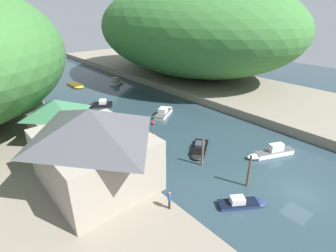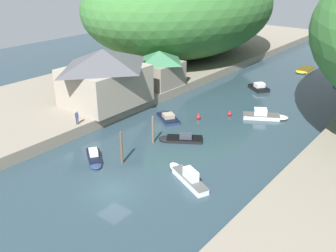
% 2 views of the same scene
% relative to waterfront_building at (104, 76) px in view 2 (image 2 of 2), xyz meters
% --- Properties ---
extents(water_surface, '(130.00, 130.00, 0.00)m').
position_rel_waterfront_building_xyz_m(water_surface, '(15.12, 16.90, -5.28)').
color(water_surface, '#283D47').
rests_on(water_surface, ground).
extents(left_bank, '(22.00, 120.00, 1.38)m').
position_rel_waterfront_building_xyz_m(left_bank, '(-7.39, 16.90, -4.59)').
color(left_bank, gray).
rests_on(left_bank, ground).
extents(hillside_left, '(31.86, 44.60, 19.52)m').
position_rel_waterfront_building_xyz_m(hillside_left, '(-8.49, 28.91, 5.86)').
color(hillside_left, '#387033').
rests_on(hillside_left, left_bank).
extents(waterfront_building, '(9.26, 11.16, 7.54)m').
position_rel_waterfront_building_xyz_m(waterfront_building, '(0.00, 0.00, 0.00)').
color(waterfront_building, gray).
rests_on(waterfront_building, left_bank).
extents(boathouse_shed, '(6.30, 6.80, 5.46)m').
position_rel_waterfront_building_xyz_m(boathouse_shed, '(0.56, 10.83, -1.08)').
color(boathouse_shed, gray).
rests_on(boathouse_shed, left_bank).
extents(boat_moored_right, '(4.52, 3.60, 0.96)m').
position_rel_waterfront_building_xyz_m(boat_moored_right, '(9.26, -10.27, -4.99)').
color(boat_moored_right, navy).
rests_on(boat_moored_right, water_surface).
extents(boat_mid_channel, '(5.34, 4.29, 0.96)m').
position_rel_waterfront_building_xyz_m(boat_mid_channel, '(8.13, 3.37, -4.98)').
color(boat_mid_channel, navy).
rests_on(boat_mid_channel, water_surface).
extents(boat_open_rowboat, '(4.81, 4.23, 1.22)m').
position_rel_waterfront_building_xyz_m(boat_open_rowboat, '(11.82, 22.58, -4.91)').
color(boat_open_rowboat, black).
rests_on(boat_open_rowboat, water_surface).
extents(boat_navy_launch, '(6.29, 3.61, 1.56)m').
position_rel_waterfront_building_xyz_m(boat_navy_launch, '(19.32, -7.29, -4.81)').
color(boat_navy_launch, white).
rests_on(boat_navy_launch, water_surface).
extents(boat_far_right_bank, '(6.01, 4.57, 1.37)m').
position_rel_waterfront_building_xyz_m(boat_far_right_bank, '(18.36, 11.86, -4.87)').
color(boat_far_right_bank, silver).
rests_on(boat_far_right_bank, water_surface).
extents(boat_yellow_tender, '(2.27, 5.51, 0.47)m').
position_rel_waterfront_building_xyz_m(boat_yellow_tender, '(13.82, 38.10, -5.05)').
color(boat_yellow_tender, gold).
rests_on(boat_yellow_tender, water_surface).
extents(boat_far_upstream, '(5.23, 4.33, 0.85)m').
position_rel_waterfront_building_xyz_m(boat_far_upstream, '(13.56, -0.76, -5.01)').
color(boat_far_upstream, black).
rests_on(boat_far_upstream, water_surface).
extents(mooring_post_nearest, '(0.25, 0.25, 3.71)m').
position_rel_waterfront_building_xyz_m(mooring_post_nearest, '(12.07, -8.88, -3.42)').
color(mooring_post_nearest, brown).
rests_on(mooring_post_nearest, water_surface).
extents(mooring_post_second, '(0.26, 0.26, 3.39)m').
position_rel_waterfront_building_xyz_m(mooring_post_second, '(11.42, -3.19, -3.58)').
color(mooring_post_second, brown).
rests_on(mooring_post_second, water_surface).
extents(channel_buoy_near, '(0.56, 0.56, 0.85)m').
position_rel_waterfront_building_xyz_m(channel_buoy_near, '(11.51, 5.95, -4.95)').
color(channel_buoy_near, red).
rests_on(channel_buoy_near, water_surface).
extents(channel_buoy_far, '(0.51, 0.51, 0.77)m').
position_rel_waterfront_building_xyz_m(channel_buoy_far, '(14.15, 9.62, -4.98)').
color(channel_buoy_far, red).
rests_on(channel_buoy_far, water_surface).
extents(person_on_quay, '(0.34, 0.43, 1.69)m').
position_rel_waterfront_building_xyz_m(person_on_quay, '(2.86, -7.27, -2.92)').
color(person_on_quay, '#282D3D').
rests_on(person_on_quay, left_bank).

